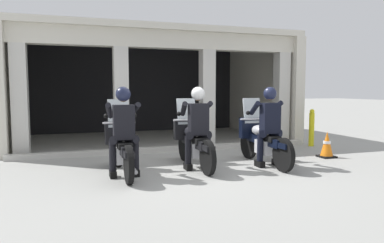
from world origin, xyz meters
The scene contains 11 objects.
ground_plane centered at (0.00, 3.00, 0.00)m, with size 80.00×80.00×0.00m, color #999993.
station_building centered at (0.02, 4.84, 1.98)m, with size 7.95×4.80×3.17m.
kerb_strip centered at (0.02, 1.97, 0.06)m, with size 7.45×0.24×0.12m, color #B7B5AD.
motorcycle_left centered at (-1.43, 0.01, 0.50)m, with size 0.62×2.04×1.35m.
police_officer_left centered at (-1.43, -0.27, 0.94)m, with size 0.63×0.61×1.58m.
motorcycle_center centered at (0.00, 0.18, 0.50)m, with size 0.62×2.04×1.35m.
police_officer_center centered at (0.00, -0.11, 0.94)m, with size 0.63×0.61×1.58m.
motorcycle_right centered at (1.43, -0.02, 0.50)m, with size 0.62×2.04×1.35m.
police_officer_right centered at (1.43, -0.31, 0.94)m, with size 0.63×0.61×1.58m.
traffic_cone_flank centered at (3.17, 0.10, 0.29)m, with size 0.34×0.34×0.59m.
bollard_kerbside centered at (3.85, 1.59, 0.50)m, with size 0.14×0.14×1.01m.
Camera 1 is at (-2.27, -6.60, 1.54)m, focal length 33.80 mm.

